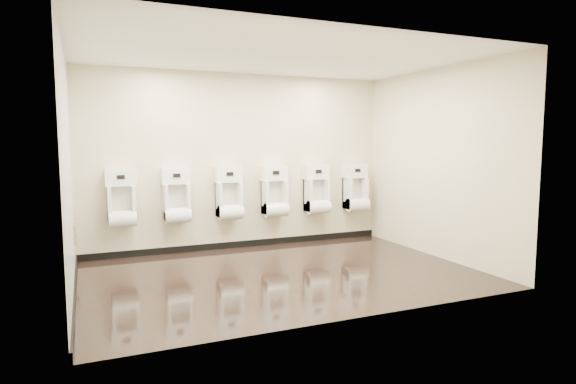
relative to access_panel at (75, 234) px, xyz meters
name	(u,v)px	position (x,y,z in m)	size (l,w,h in m)	color
ground	(282,274)	(2.48, -1.20, -0.50)	(5.00, 3.50, 0.00)	black
ceiling	(282,55)	(2.48, -1.20, 2.30)	(5.00, 3.50, 0.00)	white
back_wall	(241,162)	(2.48, 0.55, 0.90)	(5.00, 0.02, 2.80)	beige
front_wall	(352,176)	(2.48, -2.95, 0.90)	(5.00, 0.02, 2.80)	beige
left_wall	(67,172)	(-0.02, -1.20, 0.90)	(0.02, 3.50, 2.80)	beige
right_wall	(438,163)	(4.98, -1.20, 0.90)	(0.02, 3.50, 2.80)	beige
tile_overlay_left	(68,172)	(-0.01, -1.20, 0.90)	(0.01, 3.50, 2.80)	silver
skirting_back	(242,244)	(2.48, 0.54, -0.45)	(5.00, 0.02, 0.10)	black
skirting_left	(75,294)	(-0.01, -1.20, -0.45)	(0.02, 3.50, 0.10)	black
access_panel	(75,234)	(0.00, 0.00, 0.00)	(0.04, 0.25, 0.25)	#9E9EA3
urinal_0	(121,202)	(0.63, 0.41, 0.35)	(0.44, 0.33, 0.81)	white
urinal_1	(177,200)	(1.42, 0.41, 0.35)	(0.44, 0.33, 0.81)	white
urinal_2	(229,197)	(2.24, 0.41, 0.35)	(0.44, 0.33, 0.81)	white
urinal_3	(275,195)	(3.01, 0.41, 0.35)	(0.44, 0.33, 0.81)	white
urinal_4	(317,193)	(3.79, 0.41, 0.35)	(0.44, 0.33, 0.81)	white
urinal_5	(356,191)	(4.55, 0.41, 0.35)	(0.44, 0.33, 0.81)	white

